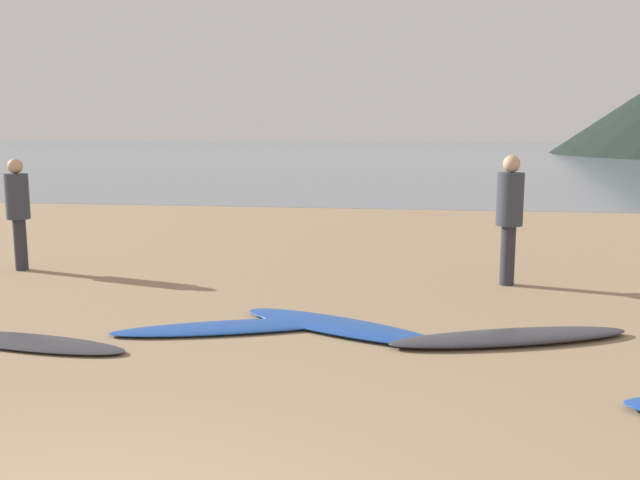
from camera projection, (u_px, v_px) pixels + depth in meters
The scene contains 8 objects.
ground_plane at pixel (335, 250), 12.44m from camera, with size 120.00×120.00×0.20m, color #997C5B.
ocean_water at pixel (407, 151), 66.91m from camera, with size 140.00×100.00×0.01m, color slate.
surfboard_3 at pixel (29, 342), 6.64m from camera, with size 2.09×0.48×0.06m, color #333338.
surfboard_4 at pixel (237, 327), 7.15m from camera, with size 2.57×0.50×0.06m, color #1E479E.
surfboard_5 at pixel (339, 326), 7.15m from camera, with size 2.36×0.57×0.08m, color #1E479E.
surfboard_6 at pixel (510, 337), 6.74m from camera, with size 2.47×0.49×0.10m, color #333338.
person_1 at pixel (18, 205), 10.05m from camera, with size 0.33×0.33×1.63m.
person_3 at pixel (510, 209), 9.07m from camera, with size 0.35×0.35×1.72m.
Camera 1 is at (1.53, -2.16, 2.05)m, focal length 38.82 mm.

